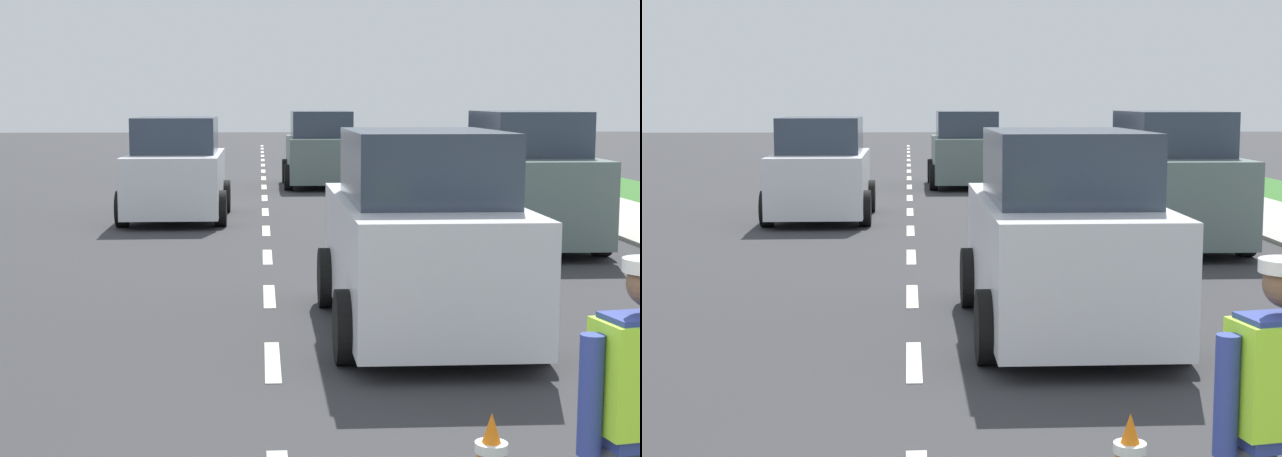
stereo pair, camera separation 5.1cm
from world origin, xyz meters
TOP-DOWN VIEW (x-y plane):
  - ground_plane at (0.00, 21.00)m, footprint 96.00×96.00m
  - lane_center_line at (0.00, 25.20)m, footprint 0.14×46.40m
  - traffic_cone_near at (1.28, 2.61)m, footprint 0.36×0.36m
  - car_outgoing_far at (1.56, 23.93)m, footprint 2.06×3.84m
  - car_parked_far at (4.22, 12.78)m, footprint 1.92×4.14m
  - car_oncoming_second at (-1.76, 16.66)m, footprint 2.05×3.83m
  - car_outgoing_ahead at (1.53, 6.83)m, footprint 1.94×4.01m

SIDE VIEW (x-z plane):
  - ground_plane at x=0.00m, z-range 0.00..0.00m
  - lane_center_line at x=0.00m, z-range 0.00..0.01m
  - traffic_cone_near at x=1.28m, z-range 0.00..0.50m
  - car_oncoming_second at x=-1.76m, z-range -0.07..1.94m
  - car_outgoing_far at x=1.56m, z-range -0.07..1.98m
  - car_outgoing_ahead at x=1.53m, z-range -0.07..1.99m
  - car_parked_far at x=4.22m, z-range -0.08..2.10m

